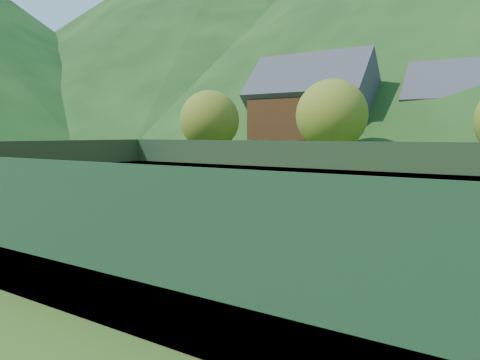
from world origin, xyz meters
The scene contains 37 objects.
ground centered at (0.00, 0.00, 0.00)m, with size 400.00×400.00×0.00m, color #2E4F18.
clay_court centered at (0.00, 0.00, 0.01)m, with size 40.00×24.00×0.02m, color #C0451F.
mountain_far_left centered at (-90.00, 150.00, 50.00)m, with size 260.00×260.00×100.00m, color #163512.
coach centered at (-3.63, -1.67, 0.90)m, with size 0.64×0.42×1.76m, color #1831A1.
student_a centered at (0.80, 1.86, 0.67)m, with size 0.64×0.50×1.31m, color #E64D14.
student_b centered at (2.80, 2.38, 0.72)m, with size 0.82×0.34×1.41m, color orange.
student_c centered at (4.73, 2.50, 0.71)m, with size 0.67×0.44×1.37m, color #D95F13.
student_d centered at (6.72, 1.40, 0.75)m, with size 0.95×0.54×1.46m, color #D45E12.
tennis_ball_0 centered at (5.34, -5.32, 0.05)m, with size 0.07×0.07×0.07m, color #C3F228.
tennis_ball_1 centered at (-6.24, -8.49, 0.05)m, with size 0.07×0.07×0.07m, color #C3F228.
tennis_ball_2 centered at (-7.00, -7.12, 0.05)m, with size 0.07×0.07×0.07m, color #C3F228.
tennis_ball_3 centered at (-2.49, -6.65, 0.05)m, with size 0.07×0.07×0.07m, color #C3F228.
tennis_ball_4 centered at (-4.81, -1.54, 0.05)m, with size 0.07×0.07×0.07m, color #C3F228.
tennis_ball_5 centered at (3.13, -3.36, 0.05)m, with size 0.07×0.07×0.07m, color #C3F228.
tennis_ball_6 centered at (-2.10, -8.11, 0.05)m, with size 0.07×0.07×0.07m, color #C3F228.
tennis_ball_7 centered at (1.84, -2.97, 0.05)m, with size 0.07×0.07×0.07m, color #C3F228.
tennis_ball_8 centered at (1.29, -6.63, 0.05)m, with size 0.07×0.07×0.07m, color #C3F228.
tennis_ball_9 centered at (0.92, -5.40, 0.05)m, with size 0.07×0.07×0.07m, color #C3F228.
tennis_ball_10 centered at (-1.19, -4.74, 0.05)m, with size 0.07×0.07×0.07m, color #C3F228.
tennis_ball_11 centered at (1.70, -1.48, 0.05)m, with size 0.07×0.07×0.07m, color #C3F228.
tennis_ball_12 centered at (-3.16, -4.69, 0.05)m, with size 0.07×0.07×0.07m, color #C3F228.
tennis_ball_13 centered at (-2.23, -9.23, 0.05)m, with size 0.07×0.07×0.07m, color #C3F228.
tennis_ball_14 centered at (0.06, -6.83, 0.05)m, with size 0.07×0.07×0.07m, color #C3F228.
tennis_ball_15 centered at (-4.91, -4.33, 0.05)m, with size 0.07×0.07×0.07m, color #C3F228.
tennis_ball_16 centered at (-0.35, -7.65, 0.05)m, with size 0.07×0.07×0.07m, color #C3F228.
tennis_ball_17 centered at (-1.87, -8.00, 0.05)m, with size 0.07×0.07×0.07m, color #C3F228.
tennis_ball_18 centered at (5.80, -4.54, 0.05)m, with size 0.07×0.07×0.07m, color #C3F228.
tennis_ball_19 centered at (-2.34, -7.70, 0.05)m, with size 0.07×0.07×0.07m, color #C3F228.
tennis_ball_20 centered at (-9.21, -2.03, 0.05)m, with size 0.07×0.07×0.07m, color #C3F228.
court_lines centered at (0.00, 0.00, 0.02)m, with size 23.83×11.03×0.00m.
tennis_net centered at (0.00, 0.00, 0.52)m, with size 0.10×12.07×1.10m.
perimeter_fence centered at (0.00, 0.00, 1.27)m, with size 40.40×24.24×3.00m.
ball_hopper centered at (-8.47, -4.67, 0.77)m, with size 0.57×0.57×1.00m.
chalet_left centered at (-10.00, 30.00, 5.65)m, with size 13.80×9.93×12.92m.
chalet_mid centered at (6.00, 34.00, 4.99)m, with size 12.65×8.82×11.45m.
tree_a centered at (-16.00, 18.00, 4.87)m, with size 6.00×6.00×7.88m.
tree_b centered at (-4.00, 20.00, 5.19)m, with size 6.40×6.40×8.40m.
Camera 1 is at (9.45, -17.07, 3.51)m, focal length 32.00 mm.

